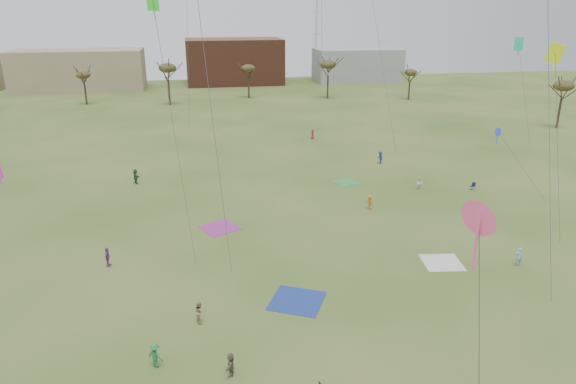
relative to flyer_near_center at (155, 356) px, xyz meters
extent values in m
plane|color=#33531A|center=(10.67, 2.09, -0.79)|extent=(260.00, 260.00, 0.00)
imported|color=#25713C|center=(0.00, 0.00, 0.00)|extent=(1.16, 1.08, 1.57)
imported|color=tan|center=(2.73, 4.31, 0.00)|extent=(0.73, 0.87, 1.57)
imported|color=brown|center=(4.35, -1.54, -0.07)|extent=(0.68, 1.38, 1.43)
imported|color=#BF7123|center=(20.99, 22.37, 0.02)|extent=(0.94, 1.19, 1.62)
imported|color=#7CB9CF|center=(28.95, 7.81, 0.03)|extent=(0.60, 0.40, 1.63)
imported|color=purple|center=(-4.53, 13.96, 0.06)|extent=(0.50, 1.03, 1.69)
imported|color=white|center=(28.92, 27.42, -0.05)|extent=(0.89, 0.81, 1.48)
imported|color=#246E31|center=(-4.07, 35.80, 0.13)|extent=(1.19, 1.77, 1.83)
imported|color=#BA1F40|center=(22.20, 54.09, -0.03)|extent=(0.82, 0.88, 1.51)
imported|color=navy|center=(28.09, 38.57, 0.07)|extent=(0.88, 1.23, 1.71)
cube|color=#223A93|center=(9.78, 5.71, -0.78)|extent=(4.95, 4.95, 0.03)
cube|color=white|center=(23.00, 9.43, -0.78)|extent=(3.57, 3.57, 0.03)
cube|color=#A3328B|center=(5.05, 20.28, -0.78)|extent=(4.39, 4.39, 0.03)
cube|color=green|center=(21.22, 31.44, -0.78)|extent=(3.43, 3.43, 0.03)
cube|color=#121B33|center=(34.98, 26.16, -0.37)|extent=(0.65, 0.65, 0.04)
cube|color=#121B33|center=(35.19, 26.24, -0.14)|extent=(0.31, 0.51, 0.44)
cylinder|color=#4C4C51|center=(3.12, 60.52, 12.30)|extent=(1.19, 3.32, 24.39)
cone|color=#FF5094|center=(13.04, -11.06, 12.34)|extent=(1.47, 0.11, 1.47)
cube|color=#FF5094|center=(13.04, -11.06, 11.40)|extent=(0.08, 0.08, 2.41)
cylinder|color=#4C4C51|center=(13.45, -11.77, 6.23)|extent=(0.86, 1.46, 12.23)
cylinder|color=#4C4C51|center=(4.34, 10.23, 13.66)|extent=(2.04, 1.65, 27.10)
cube|color=#28E729|center=(0.68, 15.07, 19.57)|extent=(0.08, 0.08, 1.83)
cylinder|color=#4C4C51|center=(1.66, 13.01, 10.20)|extent=(2.02, 4.16, 20.17)
cylinder|color=#4C4C51|center=(26.38, 3.46, 12.15)|extent=(1.01, 5.33, 24.08)
cube|color=#EDFF1A|center=(33.41, 13.42, 15.87)|extent=(0.89, 0.89, 1.76)
cube|color=#EDFF1A|center=(33.41, 13.42, 15.26)|extent=(0.08, 0.08, 1.58)
cylinder|color=#4C4C51|center=(33.69, 11.42, 7.99)|extent=(0.59, 4.04, 15.77)
cube|color=#1BA684|center=(47.83, 40.37, 14.67)|extent=(0.93, 0.93, 1.82)
cube|color=#1BA684|center=(47.83, 40.37, 14.04)|extent=(0.08, 0.08, 1.64)
cylinder|color=#4C4C51|center=(49.36, 39.47, 7.39)|extent=(3.11, 1.87, 14.57)
cone|color=blue|center=(35.74, 23.72, 6.68)|extent=(0.98, 0.07, 0.98)
cube|color=blue|center=(35.74, 23.72, 6.06)|extent=(0.08, 0.08, 1.61)
cylinder|color=#4C4C51|center=(37.55, 21.38, 3.40)|extent=(3.67, 4.72, 6.59)
cylinder|color=#4C4C51|center=(29.27, 42.70, 11.59)|extent=(3.90, 3.89, 22.96)
cylinder|color=#3A2B1E|center=(-19.33, 94.09, 1.37)|extent=(0.40, 0.40, 4.32)
ellipsoid|color=#473D1E|center=(-19.33, 94.09, 5.55)|extent=(3.02, 3.02, 1.58)
cylinder|color=#3A2B1E|center=(-1.33, 90.09, 1.91)|extent=(0.40, 0.40, 5.40)
ellipsoid|color=#473D1E|center=(-1.33, 90.09, 7.13)|extent=(3.78, 3.78, 1.98)
cylinder|color=#3A2B1E|center=(16.67, 96.09, 1.55)|extent=(0.40, 0.40, 4.68)
ellipsoid|color=#473D1E|center=(16.67, 96.09, 6.08)|extent=(3.28, 3.28, 1.72)
cylinder|color=#3A2B1E|center=(34.67, 92.09, 1.85)|extent=(0.40, 0.40, 5.28)
ellipsoid|color=#473D1E|center=(34.67, 92.09, 6.96)|extent=(3.70, 3.70, 1.94)
cylinder|color=#3A2B1E|center=(52.67, 87.09, 1.31)|extent=(0.40, 0.40, 4.20)
ellipsoid|color=#473D1E|center=(52.67, 87.09, 5.37)|extent=(2.94, 2.94, 1.54)
cylinder|color=#3A2B1E|center=(66.67, 54.09, 1.73)|extent=(0.40, 0.40, 5.04)
ellipsoid|color=#473D1E|center=(66.67, 54.09, 6.60)|extent=(3.53, 3.53, 1.85)
cube|color=#937F60|center=(-24.33, 117.09, 4.21)|extent=(32.00, 14.00, 10.00)
cube|color=brown|center=(15.67, 122.09, 5.21)|extent=(26.00, 16.00, 12.00)
cube|color=gray|center=(50.67, 120.09, 3.71)|extent=(24.00, 12.00, 9.00)
cylinder|color=#9EA3A8|center=(41.57, 127.09, 18.21)|extent=(0.16, 0.16, 38.00)
cylinder|color=#9EA3A8|center=(40.22, 127.87, 18.21)|extent=(0.16, 0.16, 38.00)
cylinder|color=#9EA3A8|center=(40.22, 126.32, 18.21)|extent=(0.16, 0.16, 38.00)
camera|label=1|loc=(2.95, -27.15, 19.60)|focal=32.76mm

